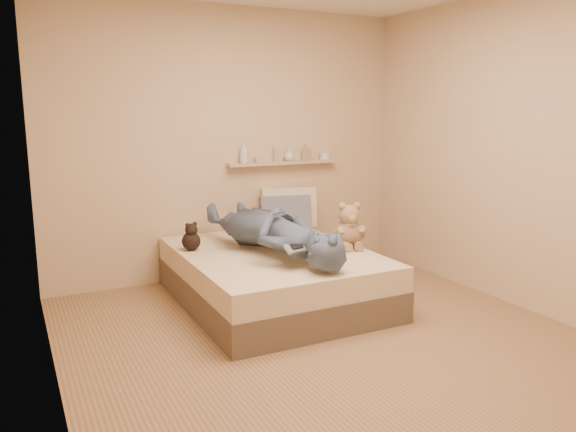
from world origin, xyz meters
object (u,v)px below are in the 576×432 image
pillow_cream (288,207)px  dark_plush (191,238)px  bed (273,276)px  person (273,230)px  pillow_grey (285,213)px  teddy_bear (349,229)px  wall_shelf (284,163)px  game_console (296,248)px

pillow_cream → dark_plush: bearing=-157.1°
bed → pillow_cream: size_ratio=3.45×
dark_plush → person: 0.71m
pillow_cream → pillow_grey: (-0.10, -0.14, -0.03)m
dark_plush → teddy_bear: bearing=-22.5°
bed → dark_plush: size_ratio=7.74×
dark_plush → pillow_grey: 1.14m
teddy_bear → wall_shelf: wall_shelf is taller
game_console → pillow_grey: pillow_grey is taller
game_console → pillow_grey: 1.39m
dark_plush → person: (0.58, -0.40, 0.10)m
game_console → pillow_cream: pillow_cream is taller
pillow_cream → game_console: bearing=-114.7°
teddy_bear → dark_plush: 1.36m
bed → teddy_bear: teddy_bear is taller
bed → wall_shelf: wall_shelf is taller
game_console → teddy_bear: 0.83m
teddy_bear → pillow_grey: size_ratio=0.81×
wall_shelf → pillow_cream: bearing=-78.9°
dark_plush → pillow_cream: (1.18, 0.50, 0.09)m
person → bed: bearing=-125.5°
game_console → pillow_cream: bearing=65.3°
person → pillow_grey: bearing=-130.6°
game_console → wall_shelf: 1.70m
game_console → dark_plush: (-0.53, 0.92, -0.07)m
pillow_grey → person: size_ratio=0.30×
dark_plush → pillow_cream: pillow_cream is taller
game_console → pillow_grey: bearing=66.8°
game_console → person: (0.05, 0.52, 0.03)m
person → dark_plush: bearing=-42.3°
bed → game_console: size_ratio=9.25×
game_console → wall_shelf: bearing=67.0°
pillow_grey → person: person is taller
bed → game_console: (-0.09, -0.59, 0.40)m
teddy_bear → pillow_grey: (-0.18, 0.88, 0.00)m
dark_plush → wall_shelf: wall_shelf is taller
bed → teddy_bear: (0.64, -0.19, 0.39)m
person → teddy_bear: bearing=162.9°
teddy_bear → person: bearing=170.3°
pillow_grey → pillow_cream: bearing=53.1°
teddy_bear → pillow_cream: (-0.07, 1.02, 0.03)m
bed → dark_plush: 0.77m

